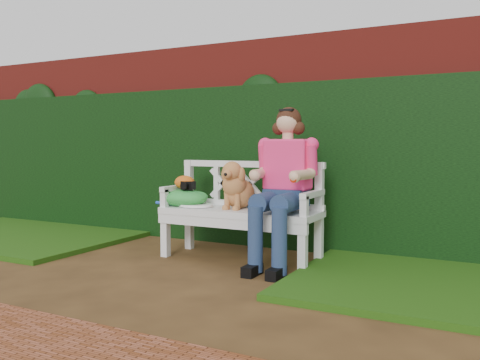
% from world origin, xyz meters
% --- Properties ---
extents(ground, '(60.00, 60.00, 0.00)m').
position_xyz_m(ground, '(0.00, 0.00, 0.00)').
color(ground, '#372512').
extents(brick_wall, '(10.00, 0.30, 2.20)m').
position_xyz_m(brick_wall, '(0.00, 1.90, 1.10)').
color(brick_wall, maroon).
rests_on(brick_wall, ground).
extents(ivy_hedge, '(10.00, 0.18, 1.70)m').
position_xyz_m(ivy_hedge, '(0.00, 1.68, 0.85)').
color(ivy_hedge, '#0F360C').
rests_on(ivy_hedge, ground).
extents(grass_left, '(2.60, 2.00, 0.05)m').
position_xyz_m(grass_left, '(-2.40, 0.90, 0.03)').
color(grass_left, '#17440C').
rests_on(grass_left, ground).
extents(grass_right, '(2.60, 2.00, 0.05)m').
position_xyz_m(grass_right, '(2.40, 0.90, 0.03)').
color(grass_right, '#17440C').
rests_on(grass_right, ground).
extents(garden_bench, '(1.64, 0.77, 0.48)m').
position_xyz_m(garden_bench, '(0.41, 0.98, 0.24)').
color(garden_bench, white).
rests_on(garden_bench, ground).
extents(seated_woman, '(0.75, 0.89, 1.39)m').
position_xyz_m(seated_woman, '(0.88, 0.96, 0.70)').
color(seated_woman, '#CA413E').
rests_on(seated_woman, ground).
extents(dog, '(0.38, 0.46, 0.45)m').
position_xyz_m(dog, '(0.38, 0.99, 0.71)').
color(dog, '#985923').
rests_on(dog, garden_bench).
extents(tennis_racket, '(0.73, 0.52, 0.03)m').
position_xyz_m(tennis_racket, '(-0.07, 0.92, 0.50)').
color(tennis_racket, beige).
rests_on(tennis_racket, garden_bench).
extents(green_bag, '(0.56, 0.48, 0.16)m').
position_xyz_m(green_bag, '(-0.18, 0.93, 0.56)').
color(green_bag, '#208C1B').
rests_on(green_bag, garden_bench).
extents(camera_item, '(0.13, 0.10, 0.08)m').
position_xyz_m(camera_item, '(-0.12, 0.92, 0.68)').
color(camera_item, black).
rests_on(camera_item, green_bag).
extents(baseball_glove, '(0.24, 0.20, 0.13)m').
position_xyz_m(baseball_glove, '(-0.18, 0.95, 0.71)').
color(baseball_glove, '#CC5C15').
rests_on(baseball_glove, green_bag).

